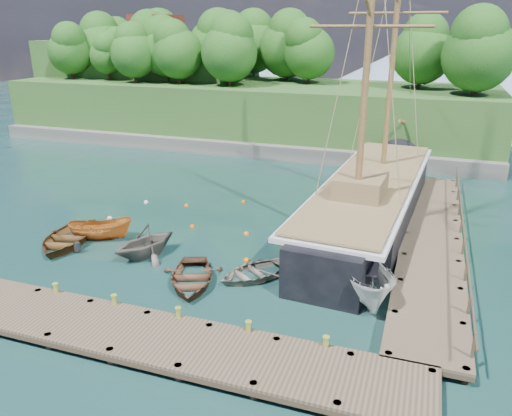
% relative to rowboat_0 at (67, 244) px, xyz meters
% --- Properties ---
extents(ground, '(160.00, 160.00, 0.00)m').
position_rel_rowboat_0_xyz_m(ground, '(7.94, -0.36, 0.00)').
color(ground, '#14342D').
rests_on(ground, ground).
extents(dock_near, '(20.00, 3.20, 1.10)m').
position_rel_rowboat_0_xyz_m(dock_near, '(9.94, -6.86, 0.43)').
color(dock_near, '#463829').
rests_on(dock_near, ground).
extents(dock_east, '(3.20, 24.00, 1.10)m').
position_rel_rowboat_0_xyz_m(dock_east, '(19.44, 6.64, 0.43)').
color(dock_east, '#463829').
rests_on(dock_east, ground).
extents(bollard_0, '(0.26, 0.26, 0.45)m').
position_rel_rowboat_0_xyz_m(bollard_0, '(3.94, -5.46, 0.00)').
color(bollard_0, olive).
rests_on(bollard_0, ground).
extents(bollard_1, '(0.26, 0.26, 0.45)m').
position_rel_rowboat_0_xyz_m(bollard_1, '(6.94, -5.46, 0.00)').
color(bollard_1, olive).
rests_on(bollard_1, ground).
extents(bollard_2, '(0.26, 0.26, 0.45)m').
position_rel_rowboat_0_xyz_m(bollard_2, '(9.94, -5.46, 0.00)').
color(bollard_2, olive).
rests_on(bollard_2, ground).
extents(bollard_3, '(0.26, 0.26, 0.45)m').
position_rel_rowboat_0_xyz_m(bollard_3, '(12.94, -5.46, 0.00)').
color(bollard_3, olive).
rests_on(bollard_3, ground).
extents(bollard_4, '(0.26, 0.26, 0.45)m').
position_rel_rowboat_0_xyz_m(bollard_4, '(15.94, -5.46, 0.00)').
color(bollard_4, olive).
rests_on(bollard_4, ground).
extents(rowboat_0, '(4.42, 5.45, 0.99)m').
position_rel_rowboat_0_xyz_m(rowboat_0, '(0.00, 0.00, 0.00)').
color(rowboat_0, '#503217').
rests_on(rowboat_0, ground).
extents(rowboat_1, '(4.37, 4.62, 1.92)m').
position_rel_rowboat_0_xyz_m(rowboat_1, '(5.00, 0.17, 0.00)').
color(rowboat_1, '#5C564D').
rests_on(rowboat_1, ground).
extents(rowboat_2, '(4.35, 5.03, 0.87)m').
position_rel_rowboat_0_xyz_m(rowboat_2, '(8.69, -1.83, 0.00)').
color(rowboat_2, '#503221').
rests_on(rowboat_2, ground).
extents(rowboat_3, '(4.43, 4.65, 0.78)m').
position_rel_rowboat_0_xyz_m(rowboat_3, '(11.29, -0.21, 0.00)').
color(rowboat_3, slate).
rests_on(rowboat_3, ground).
extents(motorboat_orange, '(3.83, 2.73, 1.39)m').
position_rel_rowboat_0_xyz_m(motorboat_orange, '(1.42, 1.28, 0.00)').
color(motorboat_orange, '#BD6823').
rests_on(motorboat_orange, ground).
extents(cabin_boat_white, '(4.18, 5.89, 2.14)m').
position_rel_rowboat_0_xyz_m(cabin_boat_white, '(16.54, -0.26, 0.00)').
color(cabin_boat_white, silver).
rests_on(cabin_boat_white, ground).
extents(schooner, '(6.70, 28.56, 21.10)m').
position_rel_rowboat_0_xyz_m(schooner, '(15.62, 9.26, 1.17)').
color(schooner, black).
rests_on(schooner, ground).
extents(mooring_buoy_0, '(0.34, 0.34, 0.34)m').
position_rel_rowboat_0_xyz_m(mooring_buoy_0, '(-0.03, 4.16, 0.00)').
color(mooring_buoy_0, white).
rests_on(mooring_buoy_0, ground).
extents(mooring_buoy_1, '(0.33, 0.33, 0.33)m').
position_rel_rowboat_0_xyz_m(mooring_buoy_1, '(5.59, 4.64, 0.00)').
color(mooring_buoy_1, '#D54C00').
rests_on(mooring_buoy_1, ground).
extents(mooring_buoy_2, '(0.33, 0.33, 0.33)m').
position_rel_rowboat_0_xyz_m(mooring_buoy_2, '(9.10, 4.70, 0.00)').
color(mooring_buoy_2, orange).
rests_on(mooring_buoy_2, ground).
extents(mooring_buoy_3, '(0.29, 0.29, 0.29)m').
position_rel_rowboat_0_xyz_m(mooring_buoy_3, '(11.36, 6.41, 0.00)').
color(mooring_buoy_3, white).
rests_on(mooring_buoy_3, ground).
extents(mooring_buoy_4, '(0.30, 0.30, 0.30)m').
position_rel_rowboat_0_xyz_m(mooring_buoy_4, '(3.51, 7.95, 0.00)').
color(mooring_buoy_4, orange).
rests_on(mooring_buoy_4, ground).
extents(mooring_buoy_5, '(0.28, 0.28, 0.28)m').
position_rel_rowboat_0_xyz_m(mooring_buoy_5, '(6.92, 9.97, 0.00)').
color(mooring_buoy_5, '#E25900').
rests_on(mooring_buoy_5, ground).
extents(mooring_buoy_6, '(0.31, 0.31, 0.31)m').
position_rel_rowboat_0_xyz_m(mooring_buoy_6, '(0.53, 7.66, 0.00)').
color(mooring_buoy_6, white).
rests_on(mooring_buoy_6, ground).
extents(mooring_buoy_7, '(0.34, 0.34, 0.34)m').
position_rel_rowboat_0_xyz_m(mooring_buoy_7, '(10.33, 1.36, 0.00)').
color(mooring_buoy_7, '#D86600').
rests_on(mooring_buoy_7, ground).
extents(headland, '(51.00, 19.31, 12.90)m').
position_rel_rowboat_0_xyz_m(headland, '(-4.93, 31.01, 5.54)').
color(headland, '#474744').
rests_on(headland, ground).
extents(distant_ridge, '(117.00, 40.00, 10.00)m').
position_rel_rowboat_0_xyz_m(distant_ridge, '(12.25, 69.64, 4.35)').
color(distant_ridge, '#728CA5').
rests_on(distant_ridge, ground).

